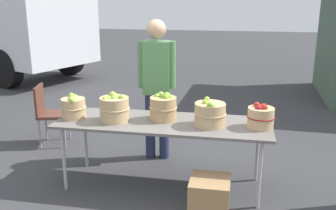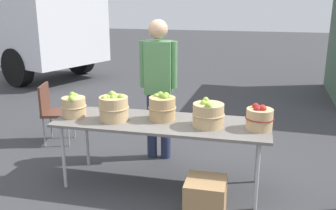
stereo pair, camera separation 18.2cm
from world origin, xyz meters
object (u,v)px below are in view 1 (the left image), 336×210
Objects in this scene: apple_basket_green_3 at (210,114)px; market_table at (163,125)px; apple_basket_green_0 at (73,107)px; apple_basket_red_0 at (261,117)px; apple_basket_green_1 at (114,108)px; apple_basket_green_2 at (163,107)px; folding_chair at (48,110)px; vendor_adult at (157,79)px; produce_crate at (209,197)px.

market_table is at bearing 175.33° from apple_basket_green_3.
apple_basket_green_3 is (1.50, 0.01, 0.00)m from apple_basket_green_0.
apple_basket_red_0 is (2.01, 0.04, -0.00)m from apple_basket_green_0.
apple_basket_green_1 reaches higher than apple_basket_green_2.
market_table is at bearing 179.50° from apple_basket_red_0.
folding_chair is at bearing 130.99° from apple_basket_green_0.
apple_basket_green_0 is at bearing -173.23° from apple_basket_green_2.
apple_basket_green_1 is (-0.52, -0.07, 0.18)m from market_table.
market_table is at bearing -83.56° from apple_basket_green_2.
vendor_adult reaches higher than produce_crate.
market_table is 0.19m from apple_basket_green_2.
produce_crate is at bearing -83.41° from apple_basket_green_3.
apple_basket_green_1 is at bearing -140.38° from folding_chair.
apple_basket_green_1 reaches higher than folding_chair.
apple_basket_red_0 is (1.03, -0.07, -0.02)m from apple_basket_green_2.
produce_crate is at bearing -43.14° from market_table.
apple_basket_green_3 reaches higher than produce_crate.
apple_basket_green_1 is 1.68m from folding_chair.
vendor_adult is (0.29, 0.80, 0.16)m from apple_basket_green_1.
vendor_adult is (-0.73, 0.77, 0.17)m from apple_basket_green_3.
vendor_adult is at bearing 106.96° from market_table.
vendor_adult is (-1.24, 0.74, 0.18)m from apple_basket_red_0.
apple_basket_green_1 is at bearing 157.09° from produce_crate.
apple_basket_green_3 is (1.02, 0.03, -0.01)m from apple_basket_green_1.
apple_basket_green_3 is at bearing 0.40° from apple_basket_green_0.
market_table is 8.20× the size of apple_basket_green_0.
apple_basket_red_0 is at bearing 1.22° from apple_basket_green_0.
apple_basket_green_2 is 0.52m from apple_basket_green_3.
apple_basket_green_2 reaches higher than market_table.
apple_basket_green_0 is 1.11m from vendor_adult.
folding_chair is (-1.32, 0.98, -0.38)m from apple_basket_green_1.
market_table reaches higher than produce_crate.
vendor_adult is (0.77, 0.78, 0.18)m from apple_basket_green_0.
apple_basket_green_0 is 0.74× the size of produce_crate.
produce_crate is at bearing -22.91° from apple_basket_green_1.
apple_basket_green_2 reaches higher than apple_basket_green_3.
apple_basket_green_1 is 0.38× the size of folding_chair.
produce_crate is at bearing 116.92° from vendor_adult.
apple_basket_green_1 is at bearing -172.25° from market_table.
apple_basket_red_0 reaches higher than produce_crate.
apple_basket_green_3 reaches higher than apple_basket_green_0.
apple_basket_green_1 reaches higher than apple_basket_green_0.
vendor_adult reaches higher than market_table.
produce_crate is (-0.46, -0.52, -0.68)m from apple_basket_red_0.
market_table is 0.55m from apple_basket_green_1.
apple_basket_green_3 is 0.39× the size of folding_chair.
folding_chair is (-2.34, 0.95, -0.37)m from apple_basket_green_3.
market_table is 6.06× the size of produce_crate.
apple_basket_green_0 is at bearing 163.07° from produce_crate.
apple_basket_green_1 is 0.97× the size of apple_basket_green_3.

